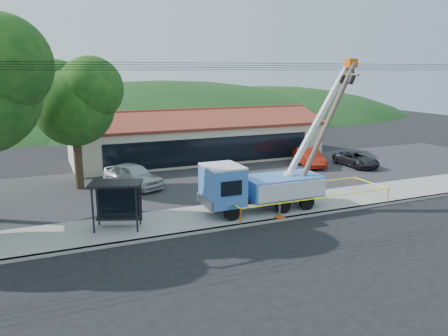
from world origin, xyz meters
TOP-DOWN VIEW (x-y plane):
  - ground at (0.00, 0.00)m, footprint 120.00×120.00m
  - curb at (0.00, 2.10)m, footprint 60.00×0.25m
  - sidewalk at (0.00, 4.00)m, footprint 60.00×4.00m
  - parking_lot at (0.00, 12.00)m, footprint 60.00×12.00m
  - strip_mall at (4.00, 19.98)m, footprint 22.50×8.53m
  - tree_lot at (-7.00, 13.00)m, footprint 6.30×5.60m
  - hill_center at (10.00, 55.00)m, footprint 89.60×64.00m
  - hill_east at (30.00, 55.00)m, footprint 72.80×52.00m
  - utility_truck at (2.00, 3.86)m, footprint 9.47×3.79m
  - leaning_pole at (5.94, 3.37)m, footprint 4.36×1.64m
  - bus_shelter at (-5.94, 4.15)m, footprint 2.88×2.30m
  - caution_tape at (4.94, 3.63)m, footprint 9.97×3.16m
  - car_silver at (-3.58, 11.85)m, footprint 3.95×5.27m
  - car_red at (11.55, 12.95)m, footprint 2.46×4.65m
  - car_dark at (15.06, 11.24)m, footprint 2.16×4.47m

SIDE VIEW (x-z plane):
  - ground at x=0.00m, z-range 0.00..0.00m
  - hill_center at x=10.00m, z-range -16.00..16.00m
  - hill_east at x=30.00m, z-range -13.00..13.00m
  - car_silver at x=-3.58m, z-range -0.84..0.84m
  - car_red at x=11.55m, z-range -0.73..0.73m
  - car_dark at x=15.06m, z-range -0.61..0.61m
  - parking_lot at x=0.00m, z-range 0.00..0.10m
  - curb at x=0.00m, z-range 0.00..0.15m
  - sidewalk at x=0.00m, z-range 0.00..0.15m
  - caution_tape at x=4.94m, z-range 0.37..1.29m
  - utility_truck at x=2.00m, z-range -2.60..5.92m
  - strip_mall at x=4.00m, z-range -0.46..4.22m
  - bus_shelter at x=-5.94m, z-range 0.71..3.13m
  - leaning_pole at x=5.94m, z-range 0.51..8.91m
  - tree_lot at x=-7.00m, z-range 1.74..10.68m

